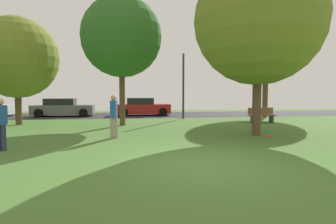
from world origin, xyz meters
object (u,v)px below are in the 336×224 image
Objects in this scene: oak_tree_left at (266,46)px; park_bench at (262,115)px; birch_tree_lone at (258,21)px; parked_car_grey at (63,108)px; maple_tree_near at (17,58)px; street_lamp_post at (183,86)px; parked_car_red at (142,107)px; person_thrower at (1,122)px; oak_tree_right at (122,37)px; frisbee_disc at (269,136)px; person_bystander at (114,114)px.

oak_tree_left reaches higher than park_bench.
birch_tree_lone is 1.63× the size of parked_car_grey.
maple_tree_near is 1.33× the size of street_lamp_post.
parked_car_red is (7.29, 5.61, -3.09)m from maple_tree_near.
oak_tree_left reaches higher than parked_car_grey.
oak_tree_right is at bearing 167.07° from person_thrower.
parked_car_grey is 1.00× the size of street_lamp_post.
parked_car_grey is at bearing 131.92° from frisbee_disc.
maple_tree_near is 0.76× the size of oak_tree_left.
oak_tree_left reaches higher than person_thrower.
birch_tree_lone is at bearing 117.61° from person_thrower.
birch_tree_lone reaches higher than park_bench.
frisbee_disc is (9.57, 1.40, -0.87)m from person_thrower.
person_bystander is at bearing 27.49° from park_bench.
person_thrower reaches higher than parked_car_grey.
oak_tree_left is 1.08× the size of birch_tree_lone.
person_thrower is at bearing -171.66° from frisbee_disc.
maple_tree_near is 12.79m from birch_tree_lone.
person_bystander reaches higher than parked_car_red.
park_bench is at bearing 60.16° from birch_tree_lone.
birch_tree_lone is 15.81m from parked_car_grey.
parked_car_red is at bearing -45.12° from park_bench.
parked_car_grey is (-4.30, 11.21, -0.31)m from person_bystander.
person_thrower is at bearing 28.38° from park_bench.
maple_tree_near is 22.22× the size of frisbee_disc.
oak_tree_left is at bearing 10.13° from maple_tree_near.
person_bystander is at bearing -99.09° from parked_car_red.
frisbee_disc is 15.82m from parked_car_grey.
parked_car_grey is at bearing 131.84° from birch_tree_lone.
oak_tree_right is at bearing 0.38° from park_bench.
oak_tree_right is at bearing -158.71° from oak_tree_left.
maple_tree_near reaches higher than parked_car_grey.
park_bench is (12.83, -6.77, -0.17)m from parked_car_grey.
frisbee_disc is (0.38, -0.38, -4.72)m from birch_tree_lone.
maple_tree_near is 6.00m from oak_tree_right.
person_bystander is 6.32× the size of frisbee_disc.
parked_car_grey is 14.51m from park_bench.
maple_tree_near is at bearing 168.16° from oak_tree_right.
birch_tree_lone reaches higher than frisbee_disc.
person_bystander is at bearing 178.35° from birch_tree_lone.
parked_car_red is 0.96× the size of street_lamp_post.
parked_car_red reaches higher than frisbee_disc.
oak_tree_left is at bearing 59.90° from birch_tree_lone.
oak_tree_right is 25.95× the size of frisbee_disc.
frisbee_disc is 12.59m from parked_car_red.
person_bystander is (-10.93, -8.53, -4.38)m from oak_tree_left.
person_bystander is (-5.88, 0.17, -3.79)m from birch_tree_lone.
oak_tree_left is 10.07m from birch_tree_lone.
parked_car_grey reaches higher than frisbee_disc.
street_lamp_post is (7.74, 9.73, 1.37)m from person_thrower.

